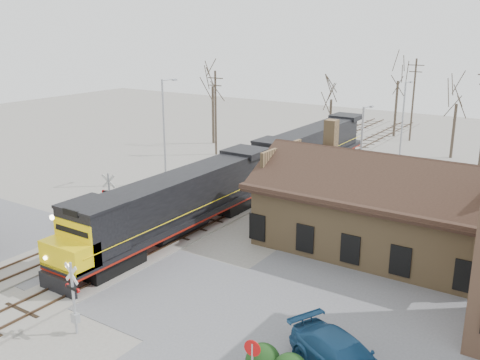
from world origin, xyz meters
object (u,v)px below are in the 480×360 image
Objects in this scene: depot at (375,213)px; locomotive_trailing at (309,149)px; locomotive_lead at (172,206)px; parked_car at (343,359)px.

depot reaches higher than locomotive_trailing.
depot is at bearing -50.40° from locomotive_trailing.
locomotive_lead is 20.68m from locomotive_trailing.
locomotive_trailing is at bearing 90.00° from locomotive_lead.
locomotive_trailing is 3.68× the size of parked_car.
depot is 0.74× the size of locomotive_trailing.
depot reaches higher than parked_car.
locomotive_lead is at bearing 90.23° from parked_car.
locomotive_trailing is (0.00, 20.68, -0.00)m from locomotive_lead.
depot is 14.33m from parked_car.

